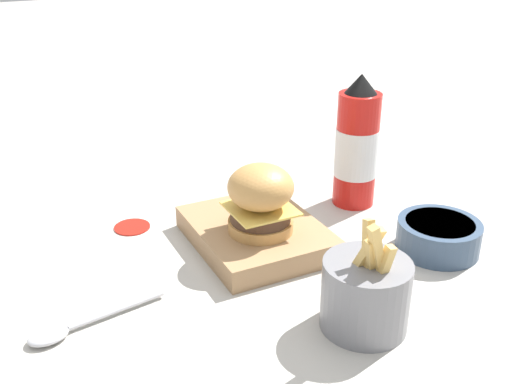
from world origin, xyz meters
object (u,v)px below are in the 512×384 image
(side_bowl, at_px, (438,235))
(ketchup_bottle, at_px, (357,147))
(spoon, at_px, (65,329))
(serving_board, at_px, (256,234))
(burger, at_px, (261,198))
(fries_basket, at_px, (366,293))

(side_bowl, bearing_deg, ketchup_bottle, 5.09)
(spoon, bearing_deg, serving_board, -172.03)
(serving_board, distance_m, ketchup_bottle, 0.23)
(side_bowl, distance_m, spoon, 0.51)
(burger, bearing_deg, ketchup_bottle, -70.67)
(fries_basket, distance_m, spoon, 0.34)
(serving_board, bearing_deg, burger, 171.34)
(ketchup_bottle, bearing_deg, fries_basket, 147.25)
(serving_board, relative_size, burger, 2.13)
(serving_board, height_order, burger, burger)
(burger, height_order, fries_basket, fries_basket)
(ketchup_bottle, bearing_deg, side_bowl, -174.91)
(burger, distance_m, ketchup_bottle, 0.22)
(serving_board, xyz_separation_m, fries_basket, (-0.23, -0.03, 0.03))
(ketchup_bottle, xyz_separation_m, side_bowl, (-0.18, -0.02, -0.07))
(ketchup_bottle, relative_size, side_bowl, 1.86)
(serving_board, relative_size, spoon, 1.25)
(serving_board, xyz_separation_m, side_bowl, (-0.13, -0.22, 0.01))
(ketchup_bottle, bearing_deg, spoon, 106.08)
(serving_board, relative_size, ketchup_bottle, 0.96)
(fries_basket, relative_size, spoon, 0.86)
(burger, bearing_deg, side_bowl, -116.10)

